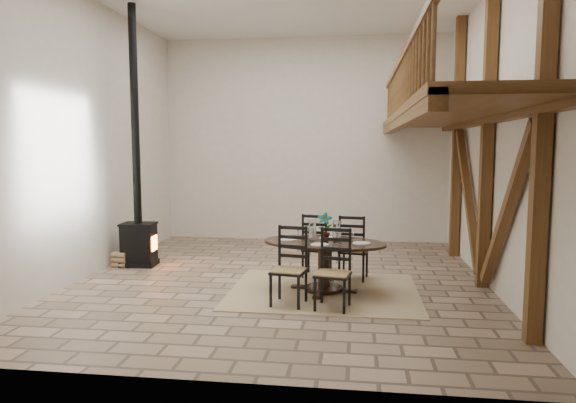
# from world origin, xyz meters

# --- Properties ---
(ground) EXTENTS (8.00, 8.00, 0.00)m
(ground) POSITION_xyz_m (0.00, 0.00, 0.00)
(ground) COLOR tan
(ground) RESTS_ON ground
(room_shell) EXTENTS (7.02, 8.02, 5.01)m
(room_shell) POSITION_xyz_m (1.19, 0.00, 3.01)
(room_shell) COLOR silver
(room_shell) RESTS_ON ground
(rug) EXTENTS (3.00, 2.50, 0.02)m
(rug) POSITION_xyz_m (0.78, -0.64, 0.01)
(rug) COLOR tan
(rug) RESTS_ON ground
(dining_table) EXTENTS (2.16, 2.36, 1.28)m
(dining_table) POSITION_xyz_m (0.78, -0.64, 0.46)
(dining_table) COLOR black
(dining_table) RESTS_ON ground
(wood_stove) EXTENTS (0.69, 0.55, 5.00)m
(wood_stove) POSITION_xyz_m (-2.94, 0.70, 1.13)
(wood_stove) COLOR black
(wood_stove) RESTS_ON ground
(log_basket) EXTENTS (0.47, 0.47, 0.39)m
(log_basket) POSITION_xyz_m (-3.14, 1.31, 0.17)
(log_basket) COLOR brown
(log_basket) RESTS_ON ground
(log_stack) EXTENTS (0.31, 0.23, 0.30)m
(log_stack) POSITION_xyz_m (-3.25, 0.53, 0.15)
(log_stack) COLOR #A1825A
(log_stack) RESTS_ON ground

